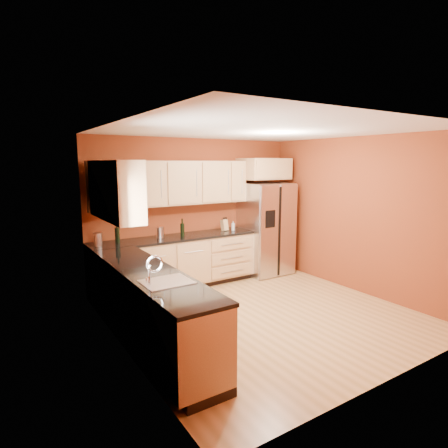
{
  "coord_description": "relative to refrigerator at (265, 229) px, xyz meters",
  "views": [
    {
      "loc": [
        -3.22,
        -4.03,
        2.17
      ],
      "look_at": [
        -0.08,
        0.9,
        1.21
      ],
      "focal_mm": 30.0,
      "sensor_mm": 36.0,
      "label": 1
    }
  ],
  "objects": [
    {
      "name": "canister_right",
      "position": [
        -2.17,
        0.11,
        0.12
      ],
      "size": [
        0.12,
        0.12,
        0.18
      ],
      "primitive_type": "cylinder",
      "rotation": [
        0.0,
        0.0,
        -0.08
      ],
      "color": "silver",
      "rests_on": "countertop_back"
    },
    {
      "name": "wall_front",
      "position": [
        -1.35,
        -3.62,
        0.41
      ],
      "size": [
        4.0,
        0.04,
        2.6
      ],
      "primitive_type": "cube",
      "color": "maroon",
      "rests_on": "floor"
    },
    {
      "name": "floor",
      "position": [
        -1.35,
        -1.62,
        -0.89
      ],
      "size": [
        4.0,
        4.0,
        0.0
      ],
      "primitive_type": "plane",
      "color": "#A97A41",
      "rests_on": "ground"
    },
    {
      "name": "window",
      "position": [
        -3.33,
        -2.12,
        0.66
      ],
      "size": [
        0.03,
        0.9,
        1.0
      ],
      "primitive_type": "cube",
      "color": "white",
      "rests_on": "wall_left"
    },
    {
      "name": "wall_right",
      "position": [
        0.65,
        -1.62,
        0.41
      ],
      "size": [
        0.04,
        4.0,
        2.6
      ],
      "primitive_type": "cube",
      "color": "maroon",
      "rests_on": "floor"
    },
    {
      "name": "countertop_left",
      "position": [
        -3.04,
        -1.62,
        0.01
      ],
      "size": [
        0.62,
        2.8,
        0.04
      ],
      "primitive_type": "cube",
      "color": "black",
      "rests_on": "base_cabinets_left"
    },
    {
      "name": "corner_upper_cabinet",
      "position": [
        -3.02,
        0.04,
        0.94
      ],
      "size": [
        0.67,
        0.67,
        0.75
      ],
      "primitive_type": "cube",
      "rotation": [
        0.0,
        0.0,
        0.79
      ],
      "color": "#AC7C53",
      "rests_on": "wall_back"
    },
    {
      "name": "base_cabinets_back",
      "position": [
        -1.9,
        0.07,
        -0.45
      ],
      "size": [
        2.9,
        0.6,
        0.88
      ],
      "primitive_type": "cube",
      "color": "#AC7C53",
      "rests_on": "floor"
    },
    {
      "name": "upper_cabinets_left",
      "position": [
        -3.19,
        -0.9,
        0.94
      ],
      "size": [
        0.33,
        1.35,
        0.75
      ],
      "primitive_type": "cube",
      "color": "#AC7C53",
      "rests_on": "wall_left"
    },
    {
      "name": "canister_left",
      "position": [
        -3.2,
        0.06,
        0.13
      ],
      "size": [
        0.15,
        0.15,
        0.2
      ],
      "primitive_type": "cylinder",
      "rotation": [
        0.0,
        0.0,
        -0.3
      ],
      "color": "silver",
      "rests_on": "countertop_back"
    },
    {
      "name": "wall_left",
      "position": [
        -3.35,
        -1.62,
        0.41
      ],
      "size": [
        0.04,
        4.0,
        2.6
      ],
      "primitive_type": "cube",
      "color": "maroon",
      "rests_on": "floor"
    },
    {
      "name": "wine_bottle_b",
      "position": [
        -2.89,
        0.1,
        0.2
      ],
      "size": [
        0.08,
        0.08,
        0.33
      ],
      "primitive_type": null,
      "rotation": [
        0.0,
        0.0,
        -0.04
      ],
      "color": "black",
      "rests_on": "countertop_back"
    },
    {
      "name": "wine_bottle_a",
      "position": [
        -1.8,
        0.01,
        0.19
      ],
      "size": [
        0.07,
        0.07,
        0.31
      ],
      "primitive_type": null,
      "rotation": [
        0.0,
        0.0,
        -0.03
      ],
      "color": "black",
      "rests_on": "countertop_back"
    },
    {
      "name": "ceiling",
      "position": [
        -1.35,
        -1.62,
        1.71
      ],
      "size": [
        4.0,
        4.0,
        0.0
      ],
      "primitive_type": "plane",
      "color": "silver",
      "rests_on": "wall_back"
    },
    {
      "name": "knife_block",
      "position": [
        -0.88,
        0.12,
        0.13
      ],
      "size": [
        0.11,
        0.11,
        0.21
      ],
      "primitive_type": "cube",
      "rotation": [
        0.0,
        0.0,
        0.12
      ],
      "color": "tan",
      "rests_on": "countertop_back"
    },
    {
      "name": "refrigerator",
      "position": [
        0.0,
        0.0,
        0.0
      ],
      "size": [
        0.9,
        0.75,
        1.78
      ],
      "primitive_type": "cube",
      "color": "silver",
      "rests_on": "floor"
    },
    {
      "name": "sink_faucet",
      "position": [
        -3.04,
        -2.12,
        0.18
      ],
      "size": [
        0.5,
        0.42,
        0.3
      ],
      "primitive_type": null,
      "color": "silver",
      "rests_on": "countertop_left"
    },
    {
      "name": "soap_dispenser",
      "position": [
        -0.74,
        0.03,
        0.11
      ],
      "size": [
        0.06,
        0.06,
        0.17
      ],
      "primitive_type": "cylinder",
      "rotation": [
        0.0,
        0.0,
        -0.08
      ],
      "color": "silver",
      "rests_on": "countertop_back"
    },
    {
      "name": "over_fridge_cabinet",
      "position": [
        0.0,
        0.07,
        1.16
      ],
      "size": [
        0.92,
        0.6,
        0.4
      ],
      "primitive_type": "cube",
      "color": "#AC7C53",
      "rests_on": "wall_back"
    },
    {
      "name": "wall_back",
      "position": [
        -1.35,
        0.38,
        0.41
      ],
      "size": [
        4.0,
        0.04,
        2.6
      ],
      "primitive_type": "cube",
      "color": "maroon",
      "rests_on": "floor"
    },
    {
      "name": "upper_cabinets_back",
      "position": [
        -1.6,
        0.21,
        0.94
      ],
      "size": [
        2.3,
        0.33,
        0.75
      ],
      "primitive_type": "cube",
      "color": "#AC7C53",
      "rests_on": "wall_back"
    },
    {
      "name": "countertop_back",
      "position": [
        -1.9,
        0.06,
        0.01
      ],
      "size": [
        2.9,
        0.62,
        0.04
      ],
      "primitive_type": "cube",
      "color": "black",
      "rests_on": "base_cabinets_back"
    },
    {
      "name": "base_cabinets_left",
      "position": [
        -3.05,
        -1.62,
        -0.45
      ],
      "size": [
        0.6,
        2.8,
        0.88
      ],
      "primitive_type": "cube",
      "color": "#AC7C53",
      "rests_on": "floor"
    }
  ]
}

